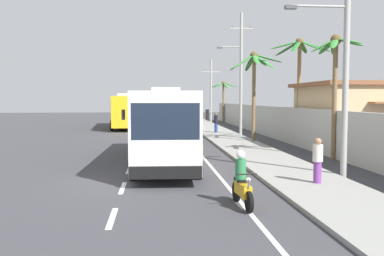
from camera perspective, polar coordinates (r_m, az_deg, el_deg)
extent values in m
plane|color=#3A3A3F|center=(16.31, -9.07, -7.19)|extent=(160.00, 160.00, 0.00)
cube|color=gray|center=(26.76, 7.14, -2.64)|extent=(3.20, 90.00, 0.14)
cube|color=white|center=(11.59, -10.74, -11.85)|extent=(0.16, 2.00, 0.01)
cube|color=white|center=(15.25, -9.35, -7.97)|extent=(0.16, 2.00, 0.01)
cube|color=white|center=(18.95, -8.51, -5.60)|extent=(0.16, 2.00, 0.01)
cube|color=white|center=(22.68, -7.96, -4.01)|extent=(0.16, 2.00, 0.01)
cube|color=white|center=(26.43, -7.56, -2.87)|extent=(0.16, 2.00, 0.01)
cube|color=white|center=(30.19, -7.26, -2.01)|extent=(0.16, 2.00, 0.01)
cube|color=white|center=(33.95, -7.03, -1.34)|extent=(0.16, 2.00, 0.01)
cube|color=white|center=(37.71, -6.85, -0.80)|extent=(0.16, 2.00, 0.01)
cube|color=white|center=(41.48, -6.69, -0.36)|extent=(0.16, 2.00, 0.01)
cube|color=white|center=(45.25, -6.57, 0.00)|extent=(0.16, 2.00, 0.01)
cube|color=white|center=(49.02, -6.46, 0.31)|extent=(0.16, 2.00, 0.01)
cube|color=white|center=(52.80, -6.37, 0.57)|extent=(0.16, 2.00, 0.01)
cube|color=white|center=(56.57, -6.29, 0.80)|extent=(0.16, 2.00, 0.01)
cube|color=white|center=(60.35, -6.22, 1.00)|extent=(0.16, 2.00, 0.01)
cube|color=white|center=(64.12, -6.16, 1.18)|extent=(0.16, 2.00, 0.01)
cube|color=white|center=(31.24, -0.32, -1.77)|extent=(0.14, 70.00, 0.01)
cube|color=#B2B2AD|center=(31.49, 12.37, 0.49)|extent=(0.24, 60.00, 2.54)
cube|color=white|center=(20.70, -3.53, 0.55)|extent=(2.96, 12.28, 3.04)
cube|color=#192333|center=(20.87, -3.53, 2.04)|extent=(2.96, 11.31, 0.97)
cube|color=#192333|center=(14.62, -3.60, 0.90)|extent=(2.37, 0.17, 1.28)
cube|color=orange|center=(20.75, -3.52, -1.33)|extent=(2.99, 12.04, 0.55)
cube|color=black|center=(14.73, -3.57, -6.03)|extent=(2.53, 0.24, 0.44)
cube|color=#B7B7B7|center=(22.19, -3.54, 5.07)|extent=(1.50, 2.73, 0.28)
cube|color=black|center=(14.89, 2.07, 1.84)|extent=(0.12, 0.08, 0.36)
cube|color=black|center=(14.90, -9.26, 1.79)|extent=(0.12, 0.08, 0.36)
cylinder|color=black|center=(16.64, 0.82, -5.10)|extent=(0.35, 1.05, 1.04)
cylinder|color=black|center=(16.65, -7.91, -5.13)|extent=(0.35, 1.05, 1.04)
cylinder|color=black|center=(24.50, -0.54, -2.16)|extent=(0.35, 1.05, 1.04)
cylinder|color=black|center=(24.50, -6.45, -2.18)|extent=(0.35, 1.05, 1.04)
cube|color=gold|center=(45.61, -9.19, 2.37)|extent=(3.38, 12.52, 2.99)
cube|color=#192333|center=(45.40, -9.19, 3.02)|extent=(3.33, 11.54, 0.96)
cube|color=#192333|center=(51.75, -9.25, 3.06)|extent=(2.24, 0.27, 1.25)
cube|color=#1E843D|center=(45.64, -9.18, 1.53)|extent=(3.40, 12.28, 0.54)
cube|color=black|center=(51.89, -9.23, 1.14)|extent=(2.39, 0.34, 0.44)
cube|color=#B7B7B7|center=(44.05, -9.20, 4.44)|extent=(1.54, 2.82, 0.28)
cube|color=black|center=(51.54, -10.80, 3.28)|extent=(0.13, 0.09, 0.36)
cube|color=black|center=(51.56, -7.70, 3.32)|extent=(0.13, 0.09, 0.36)
cylinder|color=black|center=(50.00, -10.57, 0.93)|extent=(0.40, 1.06, 1.04)
cylinder|color=black|center=(50.02, -7.85, 0.96)|extent=(0.40, 1.06, 1.04)
cylinder|color=black|center=(41.98, -10.76, 0.35)|extent=(0.40, 1.06, 1.04)
cylinder|color=black|center=(41.99, -7.51, 0.39)|extent=(0.40, 1.06, 1.04)
cylinder|color=black|center=(11.93, 7.71, -9.88)|extent=(0.14, 0.61, 0.60)
cylinder|color=black|center=(13.20, 6.00, -8.51)|extent=(0.16, 0.61, 0.60)
cube|color=gold|center=(12.46, 6.88, -8.23)|extent=(0.31, 1.11, 0.36)
cube|color=black|center=(12.71, 6.52, -7.07)|extent=(0.28, 0.61, 0.12)
cylinder|color=gray|center=(11.97, 7.56, -8.36)|extent=(0.08, 0.32, 0.67)
cylinder|color=black|center=(11.98, 7.44, -6.20)|extent=(0.56, 0.08, 0.04)
sphere|color=#EAEACC|center=(11.89, 7.60, -6.96)|extent=(0.14, 0.14, 0.14)
cylinder|color=#2D7A47|center=(12.60, 6.59, -5.66)|extent=(0.32, 0.32, 0.65)
sphere|color=white|center=(12.53, 6.61, -3.61)|extent=(0.26, 0.26, 0.26)
cylinder|color=black|center=(30.09, 0.07, -1.43)|extent=(0.16, 0.61, 0.60)
cylinder|color=black|center=(31.42, -0.40, -1.20)|extent=(0.18, 0.61, 0.60)
cube|color=black|center=(30.69, -0.15, -0.91)|extent=(0.35, 1.12, 0.36)
cube|color=black|center=(30.97, -0.26, -0.49)|extent=(0.30, 0.62, 0.12)
cylinder|color=gray|center=(30.18, 0.02, -0.84)|extent=(0.09, 0.32, 0.67)
cylinder|color=black|center=(30.25, -0.01, 0.01)|extent=(0.56, 0.09, 0.04)
sphere|color=#EAEACC|center=(30.14, 0.03, -0.27)|extent=(0.14, 0.14, 0.14)
cylinder|color=#2D7A47|center=(30.89, -0.24, 0.13)|extent=(0.32, 0.32, 0.68)
sphere|color=blue|center=(30.87, -0.24, 1.00)|extent=(0.26, 0.26, 0.26)
cylinder|color=navy|center=(37.43, 3.26, 0.03)|extent=(0.28, 0.28, 0.83)
cylinder|color=black|center=(37.39, 3.26, 1.17)|extent=(0.36, 0.36, 0.66)
sphere|color=brown|center=(37.37, 3.26, 1.85)|extent=(0.25, 0.25, 0.25)
cylinder|color=#75388E|center=(15.79, 16.57, -5.74)|extent=(0.28, 0.28, 0.77)
cylinder|color=beige|center=(15.69, 16.62, -3.26)|extent=(0.36, 0.36, 0.61)
sphere|color=#9E704C|center=(15.65, 16.65, -1.75)|extent=(0.24, 0.24, 0.24)
cylinder|color=#9E9E99|center=(17.77, 20.06, 7.70)|extent=(0.24, 0.24, 8.75)
cylinder|color=#9E9E99|center=(17.64, 16.80, 15.47)|extent=(2.26, 0.09, 0.09)
cube|color=#4C4C51|center=(17.25, 13.18, 15.60)|extent=(0.44, 0.24, 0.14)
cylinder|color=#9E9E99|center=(35.84, 6.64, 7.14)|extent=(0.24, 0.24, 10.24)
cube|color=#9E9E99|center=(36.25, 6.69, 13.19)|extent=(1.93, 0.12, 0.12)
cylinder|color=#4C4742|center=(36.12, 5.46, 13.43)|extent=(0.08, 0.08, 0.16)
cylinder|color=#4C4742|center=(36.43, 7.91, 13.33)|extent=(0.08, 0.08, 0.16)
cylinder|color=#9E9E99|center=(35.87, 5.22, 10.84)|extent=(1.82, 0.09, 0.09)
cube|color=#4C4C51|center=(35.71, 3.77, 10.79)|extent=(0.44, 0.24, 0.14)
cylinder|color=#9E9E99|center=(54.51, 2.58, 4.99)|extent=(0.24, 0.24, 8.17)
cube|color=#9E9E99|center=(54.61, 2.59, 7.60)|extent=(2.45, 0.12, 0.12)
cylinder|color=#4C4742|center=(54.50, 1.56, 7.74)|extent=(0.08, 0.08, 0.16)
cylinder|color=#4C4742|center=(54.76, 3.61, 7.71)|extent=(0.08, 0.08, 0.16)
cylinder|color=brown|center=(30.34, 8.33, 3.81)|extent=(0.25, 0.25, 6.13)
ellipsoid|color=#337F33|center=(30.75, 10.25, 9.21)|extent=(2.08, 0.42, 0.65)
ellipsoid|color=#337F33|center=(31.36, 9.22, 9.00)|extent=(1.59, 1.79, 0.77)
ellipsoid|color=#337F33|center=(31.31, 7.82, 8.67)|extent=(0.55, 1.92, 1.15)
ellipsoid|color=#337F33|center=(30.73, 6.73, 8.76)|extent=(1.81, 1.27, 1.16)
ellipsoid|color=#337F33|center=(29.90, 6.97, 8.90)|extent=(1.88, 1.10, 1.14)
ellipsoid|color=#337F33|center=(29.49, 8.61, 9.16)|extent=(0.59, 2.02, 0.93)
ellipsoid|color=#337F33|center=(29.86, 9.72, 8.85)|extent=(1.39, 1.74, 1.17)
sphere|color=brown|center=(30.49, 8.39, 9.68)|extent=(0.56, 0.56, 0.56)
cylinder|color=brown|center=(22.99, 18.68, 3.53)|extent=(0.25, 0.25, 6.09)
ellipsoid|color=#337F33|center=(23.33, 20.51, 10.78)|extent=(1.45, 0.61, 0.49)
ellipsoid|color=#337F33|center=(23.77, 18.69, 10.33)|extent=(0.76, 1.36, 0.78)
ellipsoid|color=#337F33|center=(23.61, 17.79, 10.40)|extent=(0.76, 1.36, 0.78)
ellipsoid|color=#337F33|center=(22.97, 17.32, 10.60)|extent=(1.34, 0.50, 0.78)
ellipsoid|color=#337F33|center=(22.52, 18.64, 10.77)|extent=(0.99, 1.33, 0.73)
ellipsoid|color=#337F33|center=(22.85, 20.39, 10.95)|extent=(1.14, 1.34, 0.48)
sphere|color=brown|center=(23.18, 18.85, 11.21)|extent=(0.56, 0.56, 0.56)
cylinder|color=brown|center=(55.79, 4.28, 3.38)|extent=(0.30, 0.30, 5.08)
ellipsoid|color=#337F33|center=(55.85, 5.21, 5.79)|extent=(1.85, 0.60, 0.70)
ellipsoid|color=#337F33|center=(56.67, 4.56, 5.76)|extent=(1.15, 1.78, 0.72)
ellipsoid|color=#337F33|center=(56.15, 3.44, 5.78)|extent=(1.74, 1.25, 0.71)
ellipsoid|color=#337F33|center=(55.22, 3.62, 5.77)|extent=(1.69, 1.30, 0.78)
ellipsoid|color=#337F33|center=(55.06, 4.69, 5.70)|extent=(0.86, 1.78, 0.92)
sphere|color=brown|center=(55.83, 4.29, 6.04)|extent=(0.56, 0.56, 0.56)
cylinder|color=brown|center=(29.90, 14.22, 4.49)|extent=(0.25, 0.25, 6.94)
ellipsoid|color=#28702D|center=(30.33, 16.28, 10.53)|extent=(2.14, 0.64, 0.82)
ellipsoid|color=#28702D|center=(31.13, 14.77, 10.47)|extent=(1.44, 1.99, 0.74)
ellipsoid|color=#28702D|center=(30.67, 12.74, 10.39)|extent=(1.53, 1.86, 0.96)
ellipsoid|color=#28702D|center=(29.70, 12.45, 10.88)|extent=(2.16, 0.55, 0.69)
ellipsoid|color=#28702D|center=(29.13, 13.89, 10.68)|extent=(1.39, 1.93, 0.99)
ellipsoid|color=#28702D|center=(29.51, 15.93, 10.59)|extent=(1.45, 1.91, 0.96)
sphere|color=brown|center=(30.14, 14.34, 11.20)|extent=(0.56, 0.56, 0.56)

